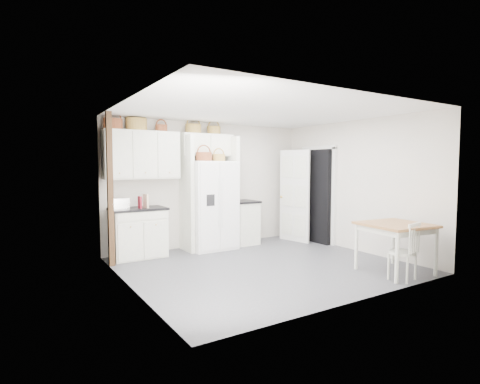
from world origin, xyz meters
TOP-DOWN VIEW (x-y plane):
  - floor at (0.00, 0.00)m, footprint 4.50×4.50m
  - ceiling at (0.00, 0.00)m, footprint 4.50×4.50m
  - wall_back at (0.00, 2.00)m, footprint 4.50×0.00m
  - wall_left at (-2.25, 0.00)m, footprint 0.00×4.00m
  - wall_right at (2.25, 0.00)m, footprint 0.00×4.00m
  - refrigerator at (-0.15, 1.64)m, footprint 0.93×0.74m
  - base_cab_left at (-1.64, 1.70)m, footprint 0.95×0.60m
  - base_cab_right at (0.66, 1.70)m, footprint 0.51×0.62m
  - dining_table at (1.52, -1.45)m, footprint 1.05×1.05m
  - windsor_chair at (1.28, -1.75)m, footprint 0.47×0.44m
  - counter_left at (-1.64, 1.70)m, footprint 0.99×0.64m
  - counter_right at (0.66, 1.70)m, footprint 0.55×0.66m
  - toaster at (-1.94, 1.69)m, footprint 0.28×0.17m
  - cookbook_red at (-1.62, 1.62)m, footprint 0.04×0.15m
  - cookbook_cream at (-1.51, 1.62)m, footprint 0.06×0.17m
  - basket_upper_a at (-2.01, 1.83)m, footprint 0.33×0.33m
  - basket_upper_b at (-1.59, 1.83)m, footprint 0.38×0.38m
  - basket_upper_c at (-1.11, 1.83)m, footprint 0.23×0.23m
  - basket_bridge_a at (-0.44, 1.83)m, footprint 0.32×0.32m
  - basket_bridge_b at (0.03, 1.83)m, footprint 0.29×0.29m
  - basket_fridge_a at (-0.35, 1.54)m, footprint 0.32×0.32m
  - basket_fridge_b at (-0.02, 1.54)m, footprint 0.26×0.26m
  - upper_cabinet at (-1.50, 1.83)m, footprint 1.40×0.34m
  - bridge_cabinet at (-0.15, 1.83)m, footprint 1.12×0.34m
  - fridge_panel_left at (-0.66, 1.70)m, footprint 0.08×0.60m
  - fridge_panel_right at (0.36, 1.70)m, footprint 0.08×0.60m
  - trim_post at (-2.20, 1.35)m, footprint 0.09×0.09m
  - doorway_void at (2.16, 1.00)m, footprint 0.18×0.85m
  - door_slab at (1.80, 1.33)m, footprint 0.21×0.79m

SIDE VIEW (x-z plane):
  - floor at x=0.00m, z-range 0.00..0.00m
  - dining_table at x=1.52m, z-range 0.00..0.79m
  - windsor_chair at x=1.28m, z-range 0.00..0.83m
  - base_cab_left at x=-1.64m, z-range 0.00..0.88m
  - base_cab_right at x=0.66m, z-range 0.00..0.90m
  - refrigerator at x=-0.15m, z-range 0.00..1.79m
  - counter_left at x=-1.64m, z-range 0.88..0.92m
  - counter_right at x=0.66m, z-range 0.90..0.94m
  - toaster at x=-1.94m, z-range 0.92..1.12m
  - doorway_void at x=2.16m, z-range 0.00..2.05m
  - door_slab at x=1.80m, z-range 0.00..2.05m
  - cookbook_red at x=-1.62m, z-range 0.92..1.14m
  - cookbook_cream at x=-1.51m, z-range 0.92..1.18m
  - fridge_panel_left at x=-0.66m, z-range 0.00..2.30m
  - fridge_panel_right at x=0.36m, z-range 0.00..2.30m
  - wall_back at x=0.00m, z-range -0.95..3.55m
  - wall_left at x=-2.25m, z-range -0.70..3.30m
  - wall_right at x=2.25m, z-range -0.70..3.30m
  - trim_post at x=-2.20m, z-range 0.00..2.60m
  - basket_fridge_b at x=-0.02m, z-range 1.79..1.93m
  - basket_fridge_a at x=-0.35m, z-range 1.79..1.96m
  - upper_cabinet at x=-1.50m, z-range 1.45..2.35m
  - bridge_cabinet at x=-0.15m, z-range 1.90..2.35m
  - basket_upper_c at x=-1.11m, z-range 2.35..2.48m
  - basket_bridge_b at x=0.03m, z-range 2.35..2.51m
  - basket_bridge_a at x=-0.44m, z-range 2.35..2.53m
  - basket_upper_a at x=-2.01m, z-range 2.35..2.54m
  - basket_upper_b at x=-1.59m, z-range 2.35..2.58m
  - ceiling at x=0.00m, z-range 2.60..2.60m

